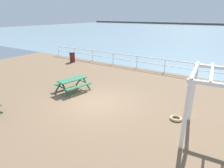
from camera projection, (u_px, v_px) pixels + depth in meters
The scene contains 7 objects.
ground_plane at pixel (96, 104), 10.33m from camera, with size 30.00×24.00×0.20m, color brown.
sea_band at pixel (212, 32), 51.79m from camera, with size 142.00×90.00×0.01m, color gray.
distant_shoreline at pixel (224, 25), 85.62m from camera, with size 142.00×6.00×1.80m, color #4C4C47.
seaward_railing at pixel (150, 61), 16.13m from camera, with size 23.07×0.07×1.08m.
picnic_table_mid_centre at pixel (73, 82), 11.70m from camera, with size 1.83×2.05×0.80m.
litter_bin at pixel (72, 57), 18.93m from camera, with size 0.55×0.55×0.95m.
rope_coil at pixel (176, 118), 8.59m from camera, with size 0.55×0.55×0.11m, color tan.
Camera 1 is at (5.82, -7.32, 4.52)m, focal length 30.06 mm.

